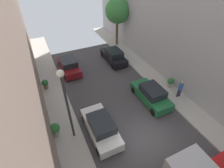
{
  "coord_description": "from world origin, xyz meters",
  "views": [
    {
      "loc": [
        -5.34,
        -5.47,
        10.98
      ],
      "look_at": [
        0.32,
        6.46,
        0.5
      ],
      "focal_mm": 27.65,
      "sensor_mm": 36.0,
      "label": 1
    }
  ],
  "objects_px": {
    "potted_plant_3": "(170,82)",
    "lamp_post": "(66,98)",
    "parked_car_left_2": "(101,127)",
    "pedestrian": "(180,88)",
    "parked_car_right_3": "(151,95)",
    "potted_plant_1": "(45,84)",
    "parked_car_right_4": "(114,56)",
    "potted_plant_2": "(55,129)",
    "street_tree_1": "(117,11)",
    "parked_car_left_3": "(69,66)"
  },
  "relations": [
    {
      "from": "potted_plant_3",
      "to": "lamp_post",
      "type": "height_order",
      "value": "lamp_post"
    },
    {
      "from": "parked_car_left_2",
      "to": "pedestrian",
      "type": "distance_m",
      "value": 8.02
    },
    {
      "from": "parked_car_right_3",
      "to": "pedestrian",
      "type": "relative_size",
      "value": 2.44
    },
    {
      "from": "parked_car_right_3",
      "to": "potted_plant_1",
      "type": "relative_size",
      "value": 4.35
    },
    {
      "from": "potted_plant_1",
      "to": "potted_plant_3",
      "type": "bearing_deg",
      "value": -23.8
    },
    {
      "from": "parked_car_right_4",
      "to": "potted_plant_2",
      "type": "xyz_separation_m",
      "value": [
        -8.46,
        -7.78,
        0.03
      ]
    },
    {
      "from": "parked_car_right_3",
      "to": "potted_plant_2",
      "type": "relative_size",
      "value": 3.96
    },
    {
      "from": "pedestrian",
      "to": "potted_plant_1",
      "type": "distance_m",
      "value": 12.63
    },
    {
      "from": "lamp_post",
      "to": "potted_plant_3",
      "type": "bearing_deg",
      "value": 8.57
    },
    {
      "from": "potted_plant_3",
      "to": "parked_car_right_3",
      "type": "bearing_deg",
      "value": -164.64
    },
    {
      "from": "street_tree_1",
      "to": "potted_plant_3",
      "type": "height_order",
      "value": "street_tree_1"
    },
    {
      "from": "parked_car_right_3",
      "to": "street_tree_1",
      "type": "relative_size",
      "value": 0.69
    },
    {
      "from": "parked_car_left_2",
      "to": "parked_car_right_3",
      "type": "height_order",
      "value": "same"
    },
    {
      "from": "parked_car_left_2",
      "to": "parked_car_left_3",
      "type": "height_order",
      "value": "same"
    },
    {
      "from": "parked_car_right_3",
      "to": "potted_plant_1",
      "type": "distance_m",
      "value": 10.05
    },
    {
      "from": "street_tree_1",
      "to": "lamp_post",
      "type": "bearing_deg",
      "value": -128.16
    },
    {
      "from": "potted_plant_2",
      "to": "potted_plant_3",
      "type": "height_order",
      "value": "potted_plant_2"
    },
    {
      "from": "parked_car_left_2",
      "to": "parked_car_right_4",
      "type": "height_order",
      "value": "same"
    },
    {
      "from": "pedestrian",
      "to": "lamp_post",
      "type": "relative_size",
      "value": 0.3
    },
    {
      "from": "potted_plant_3",
      "to": "lamp_post",
      "type": "distance_m",
      "value": 10.75
    },
    {
      "from": "parked_car_right_4",
      "to": "parked_car_left_3",
      "type": "bearing_deg",
      "value": 177.6
    },
    {
      "from": "pedestrian",
      "to": "potted_plant_3",
      "type": "height_order",
      "value": "pedestrian"
    },
    {
      "from": "parked_car_left_2",
      "to": "parked_car_right_4",
      "type": "distance_m",
      "value": 10.52
    },
    {
      "from": "parked_car_left_3",
      "to": "pedestrian",
      "type": "height_order",
      "value": "pedestrian"
    },
    {
      "from": "pedestrian",
      "to": "lamp_post",
      "type": "distance_m",
      "value": 10.28
    },
    {
      "from": "pedestrian",
      "to": "potted_plant_1",
      "type": "relative_size",
      "value": 1.78
    },
    {
      "from": "parked_car_right_3",
      "to": "potted_plant_1",
      "type": "xyz_separation_m",
      "value": [
        -8.29,
        5.69,
        -0.01
      ]
    },
    {
      "from": "lamp_post",
      "to": "potted_plant_2",
      "type": "bearing_deg",
      "value": 151.04
    },
    {
      "from": "potted_plant_1",
      "to": "lamp_post",
      "type": "distance_m",
      "value": 7.25
    },
    {
      "from": "potted_plant_2",
      "to": "lamp_post",
      "type": "bearing_deg",
      "value": -28.96
    },
    {
      "from": "parked_car_right_4",
      "to": "potted_plant_3",
      "type": "bearing_deg",
      "value": -67.6
    },
    {
      "from": "parked_car_right_4",
      "to": "potted_plant_3",
      "type": "xyz_separation_m",
      "value": [
        2.84,
        -6.89,
        -0.03
      ]
    },
    {
      "from": "potted_plant_2",
      "to": "lamp_post",
      "type": "distance_m",
      "value": 3.42
    },
    {
      "from": "street_tree_1",
      "to": "potted_plant_3",
      "type": "relative_size",
      "value": 6.39
    },
    {
      "from": "potted_plant_1",
      "to": "pedestrian",
      "type": "bearing_deg",
      "value": -30.52
    },
    {
      "from": "parked_car_left_2",
      "to": "potted_plant_2",
      "type": "xyz_separation_m",
      "value": [
        -3.06,
        1.25,
        0.03
      ]
    },
    {
      "from": "parked_car_left_3",
      "to": "potted_plant_2",
      "type": "bearing_deg",
      "value": -110.91
    },
    {
      "from": "parked_car_right_3",
      "to": "street_tree_1",
      "type": "xyz_separation_m",
      "value": [
        2.35,
        11.53,
        3.94
      ]
    },
    {
      "from": "potted_plant_1",
      "to": "parked_car_right_3",
      "type": "bearing_deg",
      "value": -34.46
    },
    {
      "from": "parked_car_right_4",
      "to": "street_tree_1",
      "type": "height_order",
      "value": "street_tree_1"
    },
    {
      "from": "parked_car_left_3",
      "to": "street_tree_1",
      "type": "height_order",
      "value": "street_tree_1"
    },
    {
      "from": "parked_car_left_2",
      "to": "parked_car_right_4",
      "type": "bearing_deg",
      "value": 59.1
    },
    {
      "from": "parked_car_left_2",
      "to": "pedestrian",
      "type": "relative_size",
      "value": 2.44
    },
    {
      "from": "potted_plant_1",
      "to": "potted_plant_3",
      "type": "height_order",
      "value": "potted_plant_1"
    },
    {
      "from": "parked_car_right_3",
      "to": "parked_car_right_4",
      "type": "distance_m",
      "value": 7.67
    },
    {
      "from": "potted_plant_3",
      "to": "parked_car_left_2",
      "type": "bearing_deg",
      "value": -165.47
    },
    {
      "from": "parked_car_left_3",
      "to": "parked_car_right_3",
      "type": "relative_size",
      "value": 1.0
    },
    {
      "from": "parked_car_left_3",
      "to": "potted_plant_3",
      "type": "xyz_separation_m",
      "value": [
        8.24,
        -7.11,
        -0.03
      ]
    },
    {
      "from": "parked_car_left_2",
      "to": "potted_plant_1",
      "type": "bearing_deg",
      "value": 112.3
    },
    {
      "from": "street_tree_1",
      "to": "potted_plant_2",
      "type": "distance_m",
      "value": 16.35
    }
  ]
}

